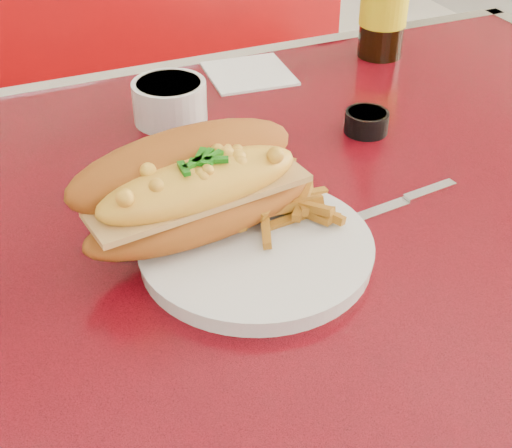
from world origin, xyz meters
name	(u,v)px	position (x,y,z in m)	size (l,w,h in m)	color
diner_table	(292,298)	(0.00, 0.00, 0.61)	(1.23, 0.83, 0.77)	#B80B1B
booth_bench_far	(141,192)	(0.00, 0.81, 0.29)	(1.20, 0.51, 0.90)	#A40A0D
dinner_plate	(256,249)	(-0.09, -0.09, 0.78)	(0.31, 0.31, 0.02)	silver
mac_hoagie	(194,187)	(-0.13, -0.04, 0.83)	(0.26, 0.15, 0.11)	#AA591B
fries_pile	(260,198)	(-0.06, -0.04, 0.80)	(0.12, 0.11, 0.03)	#BC7B20
fork	(257,250)	(-0.09, -0.10, 0.79)	(0.04, 0.13, 0.00)	silver
gravy_ramekin	(170,100)	(-0.08, 0.23, 0.80)	(0.11, 0.11, 0.05)	silver
sauce_cup_left	(115,177)	(-0.19, 0.09, 0.79)	(0.06, 0.06, 0.03)	black
sauce_cup_right	(367,121)	(0.15, 0.09, 0.79)	(0.07, 0.07, 0.03)	black
knife	(400,202)	(0.09, -0.07, 0.77)	(0.19, 0.04, 0.01)	silver
paper_napkin	(249,73)	(0.08, 0.32, 0.77)	(0.12, 0.12, 0.00)	white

